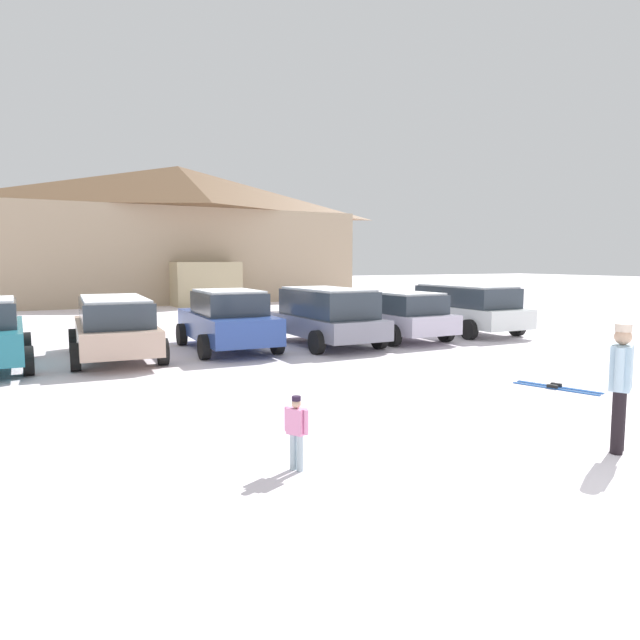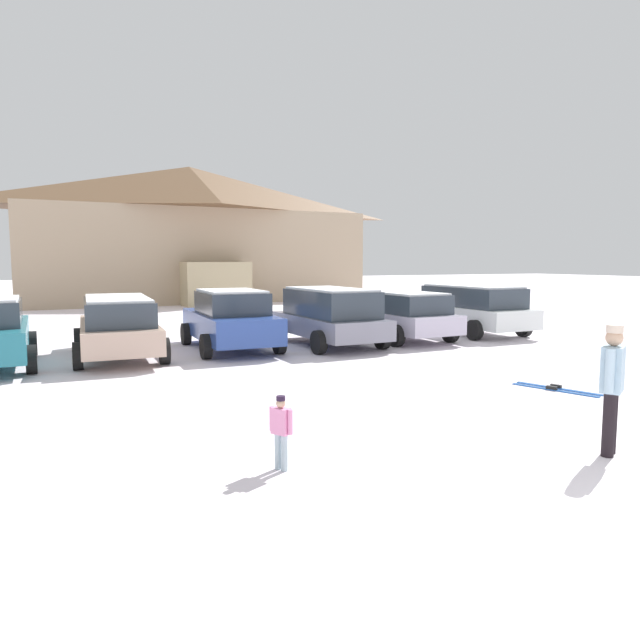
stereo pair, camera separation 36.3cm
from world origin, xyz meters
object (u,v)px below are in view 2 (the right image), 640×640
at_px(parked_blue_hatchback, 230,319).
at_px(ski_lodge, 191,233).
at_px(parked_grey_wagon, 330,315).
at_px(pair_of_skis, 556,389).
at_px(parked_white_suv, 471,307).
at_px(parked_silver_wagon, 399,313).
at_px(parked_beige_suv, 118,324).
at_px(skier_adult_in_blue_parka, 612,382).
at_px(skier_child_in_pink_snowsuit, 281,428).

bearing_deg(parked_blue_hatchback, ski_lodge, 80.42).
distance_m(ski_lodge, parked_grey_wagon, 21.92).
bearing_deg(pair_of_skis, parked_grey_wagon, 101.49).
distance_m(parked_white_suv, pair_of_skis, 8.63).
distance_m(ski_lodge, parked_silver_wagon, 21.71).
relative_size(parked_beige_suv, parked_silver_wagon, 1.11).
bearing_deg(skier_adult_in_blue_parka, parked_beige_suv, 115.26).
xyz_separation_m(parked_blue_hatchback, skier_adult_in_blue_parka, (1.93, -10.48, 0.10)).
bearing_deg(parked_blue_hatchback, skier_adult_in_blue_parka, -79.54).
xyz_separation_m(parked_beige_suv, parked_blue_hatchback, (2.97, 0.08, -0.01)).
height_order(parked_beige_suv, skier_adult_in_blue_parka, skier_adult_in_blue_parka).
bearing_deg(parked_blue_hatchback, skier_child_in_pink_snowsuit, -102.53).
relative_size(parked_grey_wagon, parked_silver_wagon, 0.99).
bearing_deg(parked_grey_wagon, ski_lodge, 88.04).
bearing_deg(parked_silver_wagon, pair_of_skis, -98.88).
xyz_separation_m(parked_grey_wagon, skier_child_in_pink_snowsuit, (-4.88, -8.72, -0.40)).
height_order(parked_white_suv, skier_child_in_pink_snowsuit, parked_white_suv).
distance_m(parked_blue_hatchback, skier_adult_in_blue_parka, 10.66).
height_order(parked_beige_suv, parked_blue_hatchback, parked_blue_hatchback).
xyz_separation_m(ski_lodge, parked_grey_wagon, (-0.74, -21.66, -3.32)).
distance_m(skier_child_in_pink_snowsuit, pair_of_skis, 6.55).
relative_size(parked_grey_wagon, parked_white_suv, 0.90).
distance_m(ski_lodge, skier_child_in_pink_snowsuit, 31.11).
bearing_deg(skier_adult_in_blue_parka, pair_of_skis, 52.09).
xyz_separation_m(parked_grey_wagon, parked_white_suv, (5.58, 0.51, -0.01)).
height_order(skier_adult_in_blue_parka, pair_of_skis, skier_adult_in_blue_parka).
distance_m(parked_grey_wagon, pair_of_skis, 7.20).
xyz_separation_m(ski_lodge, parked_beige_suv, (-6.54, -21.23, -3.38)).
xyz_separation_m(parked_white_suv, skier_child_in_pink_snowsuit, (-10.46, -9.23, -0.39)).
relative_size(ski_lodge, parked_white_suv, 4.36).
bearing_deg(skier_child_in_pink_snowsuit, parked_white_suv, 41.43).
distance_m(parked_blue_hatchback, parked_silver_wagon, 5.40).
distance_m(parked_beige_suv, parked_silver_wagon, 8.36).
distance_m(parked_silver_wagon, parked_white_suv, 3.03).
distance_m(parked_blue_hatchback, parked_white_suv, 8.41).
bearing_deg(skier_adult_in_blue_parka, parked_grey_wagon, 84.88).
xyz_separation_m(parked_blue_hatchback, skier_child_in_pink_snowsuit, (-2.05, -9.22, -0.34)).
bearing_deg(skier_child_in_pink_snowsuit, ski_lodge, 79.52).
height_order(parked_grey_wagon, parked_silver_wagon, parked_grey_wagon).
xyz_separation_m(skier_child_in_pink_snowsuit, pair_of_skis, (6.30, 1.72, -0.48)).
bearing_deg(ski_lodge, pair_of_skis, -88.64).
bearing_deg(parked_silver_wagon, ski_lodge, 94.87).
bearing_deg(parked_silver_wagon, parked_white_suv, 4.21).
xyz_separation_m(ski_lodge, skier_child_in_pink_snowsuit, (-5.62, -30.37, -3.72)).
height_order(parked_grey_wagon, pair_of_skis, parked_grey_wagon).
xyz_separation_m(parked_grey_wagon, skier_adult_in_blue_parka, (-0.89, -9.97, 0.04)).
height_order(parked_beige_suv, pair_of_skis, parked_beige_suv).
height_order(parked_blue_hatchback, parked_white_suv, parked_blue_hatchback).
relative_size(parked_blue_hatchback, parked_silver_wagon, 1.02).
distance_m(parked_blue_hatchback, pair_of_skis, 8.66).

